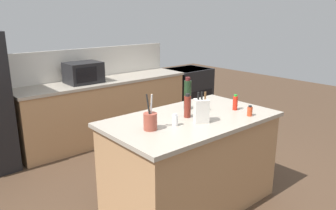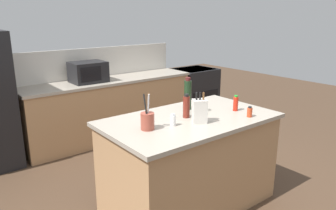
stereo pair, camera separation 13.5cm
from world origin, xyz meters
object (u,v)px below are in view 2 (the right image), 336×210
Objects in this scene: hot_sauce_bottle at (236,103)px; vinegar_bottle at (186,106)px; knife_block at (200,111)px; utensil_crock at (147,120)px; salt_shaker at (173,120)px; range_oven at (194,92)px; microwave at (88,72)px; wine_bottle at (188,94)px; spice_jar_paprika at (250,112)px; spice_jar_oregano at (204,106)px.

vinegar_bottle is at bearing 165.36° from hot_sauce_bottle.
knife_block is 0.91× the size of utensil_crock.
hot_sauce_bottle is at bearing -2.32° from salt_shaker.
range_oven is 2.84m from hot_sauce_bottle.
microwave is 1.55× the size of utensil_crock.
utensil_crock is at bearing -174.26° from vinegar_bottle.
microwave is at bearing 96.01° from wine_bottle.
salt_shaker is 0.33× the size of wine_bottle.
vinegar_bottle is 2.22× the size of spice_jar_paprika.
spice_jar_paprika is (-0.06, -0.23, -0.03)m from hot_sauce_bottle.
vinegar_bottle is (0.49, 0.05, 0.03)m from utensil_crock.
spice_jar_oregano is (0.29, -2.12, -0.09)m from microwave.
knife_block reaches higher than salt_shaker.
utensil_crock reaches higher than hot_sauce_bottle.
vinegar_bottle reaches higher than spice_jar_paprika.
knife_block is 1.23× the size of vinegar_bottle.
vinegar_bottle is at bearing 118.03° from knife_block.
vinegar_bottle is at bearing 23.43° from salt_shaker.
wine_bottle reaches higher than utensil_crock.
hot_sauce_bottle is at bearing -5.19° from utensil_crock.
microwave is 2.38m from hot_sauce_bottle.
utensil_crock is at bearing -102.29° from microwave.
utensil_crock reaches higher than spice_jar_oregano.
wine_bottle is (-0.36, 0.35, 0.08)m from hot_sauce_bottle.
hot_sauce_bottle is at bearing 36.05° from knife_block.
vinegar_bottle reaches higher than salt_shaker.
hot_sauce_bottle is 0.81m from salt_shaker.
range_oven is 7.63× the size of spice_jar_oregano.
knife_block is at bearing -131.85° from range_oven.
hot_sauce_bottle is 1.37× the size of spice_jar_oregano.
spice_jar_paprika is at bearing -18.91° from salt_shaker.
utensil_crock reaches higher than range_oven.
spice_jar_paprika is at bearing 11.86° from knife_block.
spice_jar_oregano is 0.56m from salt_shaker.
spice_jar_oregano reaches higher than range_oven.
salt_shaker is 0.57m from wine_bottle.
utensil_crock is 1.04m from spice_jar_paprika.
wine_bottle is (0.20, 0.20, 0.05)m from vinegar_bottle.
spice_jar_paprika is at bearing -62.37° from wine_bottle.
hot_sauce_bottle is at bearing -123.89° from range_oven.
spice_jar_paprika is (0.51, -2.54, -0.10)m from microwave.
wine_bottle is (0.21, 0.40, 0.05)m from knife_block.
salt_shaker is at bearing -14.84° from utensil_crock.
knife_block is at bearing -117.29° from wine_bottle.
range_oven is at bearing -0.00° from microwave.
range_oven is 3.92× the size of vinegar_bottle.
utensil_crock reaches higher than knife_block.
vinegar_bottle is 0.29m from salt_shaker.
vinegar_bottle is (0.01, -2.17, -0.04)m from microwave.
microwave is 1.97m from wine_bottle.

